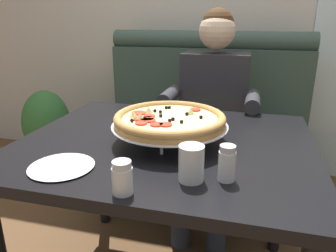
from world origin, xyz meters
TOP-DOWN VIEW (x-y plane):
  - booth_bench at (0.00, 0.95)m, footprint 1.44×0.78m
  - dining_table at (0.00, 0.00)m, footprint 1.15×0.96m
  - diner_main at (0.10, 0.68)m, footprint 0.54×0.64m
  - pizza at (0.02, -0.02)m, footprint 0.45×0.45m
  - shaker_parmesan at (-0.01, -0.42)m, footprint 0.06×0.06m
  - shaker_pepper_flakes at (0.27, -0.27)m, footprint 0.05×0.05m
  - plate_near_left at (-0.26, -0.33)m, footprint 0.21×0.21m
  - drinking_glass at (0.16, -0.30)m, footprint 0.08×0.08m
  - potted_plant at (-1.19, 0.88)m, footprint 0.36×0.36m

SIDE VIEW (x-z plane):
  - potted_plant at x=-1.19m, z-range 0.04..0.74m
  - booth_bench at x=0.00m, z-range -0.17..0.96m
  - dining_table at x=0.00m, z-range 0.29..1.04m
  - diner_main at x=0.10m, z-range 0.07..1.35m
  - plate_near_left at x=-0.26m, z-range 0.76..0.77m
  - shaker_parmesan at x=-0.01m, z-range 0.75..0.85m
  - shaker_pepper_flakes at x=0.27m, z-range 0.75..0.86m
  - drinking_glass at x=0.16m, z-range 0.75..0.86m
  - pizza at x=0.02m, z-range 0.78..0.91m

